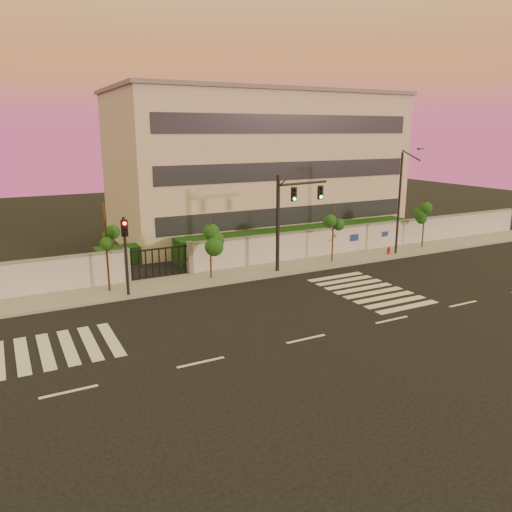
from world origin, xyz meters
name	(u,v)px	position (x,y,z in m)	size (l,w,h in m)	color
ground	(306,339)	(0.00, 0.00, 0.00)	(120.00, 120.00, 0.00)	black
sidewalk	(214,278)	(0.00, 10.50, 0.07)	(60.00, 3.00, 0.15)	gray
perimeter_wall	(206,257)	(0.10, 12.00, 1.07)	(60.00, 0.36, 2.20)	silver
hedge_row	(205,250)	(1.17, 14.74, 0.82)	(41.00, 4.25, 1.80)	#143510
institutional_building	(256,164)	(9.00, 21.99, 6.16)	(24.40, 12.40, 12.25)	beige
road_markings	(238,318)	(-1.58, 3.76, 0.01)	(57.00, 7.62, 0.02)	silver
street_tree_c	(105,227)	(-6.35, 10.66, 3.83)	(1.44, 1.14, 5.21)	#382314
street_tree_d	(210,237)	(-0.22, 10.36, 2.74)	(1.43, 1.14, 3.72)	#382314
street_tree_e	(334,219)	(8.83, 10.21, 3.10)	(1.38, 1.10, 4.21)	#382314
street_tree_f	(425,210)	(17.75, 10.59, 3.07)	(1.33, 1.06, 4.17)	#382314
traffic_signal_main	(289,211)	(5.02, 9.86, 4.01)	(4.00, 0.84, 6.35)	black
traffic_signal_secondary	(126,247)	(-5.60, 9.39, 2.87)	(0.35, 0.34, 4.52)	black
streetlight_east	(401,198)	(14.41, 9.75, 4.26)	(0.47, 1.90, 7.88)	black
fire_hydrant	(389,251)	(13.74, 9.94, 0.36)	(0.27, 0.27, 0.72)	#B00E0B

